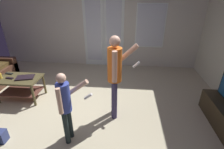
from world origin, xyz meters
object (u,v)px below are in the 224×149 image
Objects in this scene: laptop_closed at (25,77)px; dvd_remote_slim at (9,74)px; person_adult at (115,72)px; person_child at (65,103)px; coffee_table at (20,84)px; tv_remote_black at (10,78)px; cup_near_edge at (0,76)px.

laptop_closed reaches higher than dvd_remote_slim.
person_adult is 1.30× the size of person_child.
person_adult is at bearing -27.37° from laptop_closed.
tv_remote_black is at bearing -163.99° from coffee_table.
laptop_closed is 2.10× the size of dvd_remote_slim.
cup_near_edge is 0.64× the size of dvd_remote_slim.
person_child reaches higher than tv_remote_black.
laptop_closed is 2.10× the size of tv_remote_black.
tv_remote_black and dvd_remote_slim have the same top height.
coffee_table is at bearing 24.45° from tv_remote_black.
coffee_table is at bearing 169.89° from person_adult.
laptop_closed is (0.14, 0.01, 0.15)m from coffee_table.
person_child is at bearing -55.66° from laptop_closed.
person_adult is 2.05m from laptop_closed.
person_adult is at bearing -7.33° from cup_near_edge.
person_adult reaches higher than person_child.
person_adult is at bearing -10.11° from coffee_table.
dvd_remote_slim is at bearing 167.63° from person_adult.
person_child is 1.91m from tv_remote_black.
laptop_closed is at bearing 168.81° from person_adult.
person_adult reaches higher than laptop_closed.
coffee_table is 0.75× the size of person_child.
dvd_remote_slim is (0.05, 0.21, -0.04)m from cup_near_edge.
person_child is at bearing -134.49° from person_adult.
coffee_table is at bearing -22.05° from dvd_remote_slim.
laptop_closed is at bearing 19.55° from tv_remote_black.
laptop_closed is 3.26× the size of cup_near_edge.
coffee_table is at bearing 168.97° from laptop_closed.
laptop_closed is 0.32m from tv_remote_black.
cup_near_edge is at bearing 171.56° from laptop_closed.
dvd_remote_slim reaches higher than coffee_table.
person_child is at bearing -23.62° from tv_remote_black.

